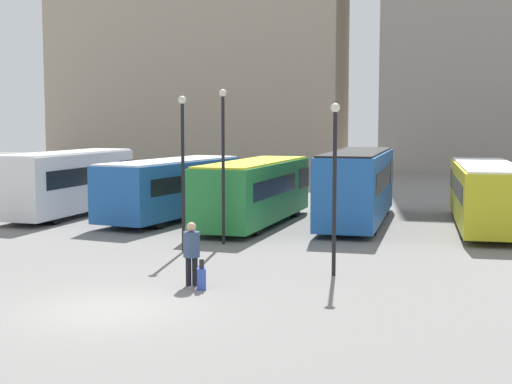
{
  "coord_description": "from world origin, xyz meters",
  "views": [
    {
      "loc": [
        7.89,
        -15.68,
        4.62
      ],
      "look_at": [
        1.48,
        8.91,
        2.11
      ],
      "focal_mm": 50.0,
      "sensor_mm": 36.0,
      "label": 1
    }
  ],
  "objects_px": {
    "bus_1": "(173,187)",
    "lamp_post_2": "(335,174)",
    "suitcase": "(201,278)",
    "bus_3": "(358,184)",
    "lamp_post_1": "(183,161)",
    "bus_0": "(70,181)",
    "lamp_post_0": "(223,154)",
    "bus_4": "(486,193)",
    "traveler": "(192,248)",
    "bus_2": "(256,190)"
  },
  "relations": [
    {
      "from": "bus_1",
      "to": "bus_3",
      "type": "height_order",
      "value": "bus_3"
    },
    {
      "from": "bus_0",
      "to": "bus_3",
      "type": "relative_size",
      "value": 0.87
    },
    {
      "from": "bus_1",
      "to": "lamp_post_0",
      "type": "distance_m",
      "value": 7.82
    },
    {
      "from": "bus_3",
      "to": "lamp_post_1",
      "type": "bearing_deg",
      "value": 150.24
    },
    {
      "from": "suitcase",
      "to": "lamp_post_0",
      "type": "xyz_separation_m",
      "value": [
        -1.55,
        7.08,
        3.11
      ]
    },
    {
      "from": "bus_0",
      "to": "traveler",
      "type": "distance_m",
      "value": 16.88
    },
    {
      "from": "suitcase",
      "to": "bus_4",
      "type": "bearing_deg",
      "value": -52.21
    },
    {
      "from": "bus_3",
      "to": "bus_4",
      "type": "relative_size",
      "value": 0.97
    },
    {
      "from": "lamp_post_2",
      "to": "bus_4",
      "type": "bearing_deg",
      "value": 66.43
    },
    {
      "from": "bus_2",
      "to": "bus_4",
      "type": "xyz_separation_m",
      "value": [
        10.01,
        1.54,
        -0.03
      ]
    },
    {
      "from": "bus_3",
      "to": "lamp_post_2",
      "type": "height_order",
      "value": "lamp_post_2"
    },
    {
      "from": "bus_0",
      "to": "suitcase",
      "type": "bearing_deg",
      "value": -136.96
    },
    {
      "from": "lamp_post_1",
      "to": "bus_0",
      "type": "bearing_deg",
      "value": 138.32
    },
    {
      "from": "bus_1",
      "to": "suitcase",
      "type": "height_order",
      "value": "bus_1"
    },
    {
      "from": "bus_1",
      "to": "lamp_post_2",
      "type": "xyz_separation_m",
      "value": [
        9.27,
        -10.6,
        1.53
      ]
    },
    {
      "from": "bus_1",
      "to": "bus_4",
      "type": "xyz_separation_m",
      "value": [
        14.26,
        0.85,
        -0.01
      ]
    },
    {
      "from": "bus_2",
      "to": "traveler",
      "type": "bearing_deg",
      "value": -170.46
    },
    {
      "from": "bus_2",
      "to": "lamp_post_0",
      "type": "height_order",
      "value": "lamp_post_0"
    },
    {
      "from": "suitcase",
      "to": "lamp_post_1",
      "type": "distance_m",
      "value": 6.48
    },
    {
      "from": "bus_3",
      "to": "lamp_post_2",
      "type": "bearing_deg",
      "value": -176.91
    },
    {
      "from": "bus_4",
      "to": "lamp_post_1",
      "type": "relative_size",
      "value": 2.0
    },
    {
      "from": "suitcase",
      "to": "traveler",
      "type": "bearing_deg",
      "value": 28.94
    },
    {
      "from": "bus_1",
      "to": "lamp_post_1",
      "type": "xyz_separation_m",
      "value": [
        3.52,
        -8.03,
        1.71
      ]
    },
    {
      "from": "bus_0",
      "to": "lamp_post_1",
      "type": "xyz_separation_m",
      "value": [
        8.9,
        -7.93,
        1.55
      ]
    },
    {
      "from": "bus_2",
      "to": "suitcase",
      "type": "distance_m",
      "value": 12.74
    },
    {
      "from": "suitcase",
      "to": "bus_3",
      "type": "bearing_deg",
      "value": -32.49
    },
    {
      "from": "lamp_post_1",
      "to": "lamp_post_2",
      "type": "xyz_separation_m",
      "value": [
        5.75,
        -2.57,
        -0.18
      ]
    },
    {
      "from": "lamp_post_2",
      "to": "traveler",
      "type": "bearing_deg",
      "value": -147.71
    },
    {
      "from": "bus_1",
      "to": "lamp_post_1",
      "type": "distance_m",
      "value": 8.93
    },
    {
      "from": "bus_0",
      "to": "suitcase",
      "type": "relative_size",
      "value": 10.78
    },
    {
      "from": "bus_3",
      "to": "suitcase",
      "type": "xyz_separation_m",
      "value": [
        -2.68,
        -14.19,
        -1.48
      ]
    },
    {
      "from": "bus_3",
      "to": "lamp_post_1",
      "type": "relative_size",
      "value": 1.93
    },
    {
      "from": "bus_1",
      "to": "lamp_post_2",
      "type": "height_order",
      "value": "lamp_post_2"
    },
    {
      "from": "bus_3",
      "to": "traveler",
      "type": "height_order",
      "value": "bus_3"
    },
    {
      "from": "bus_4",
      "to": "lamp_post_0",
      "type": "distance_m",
      "value": 12.23
    },
    {
      "from": "bus_4",
      "to": "lamp_post_0",
      "type": "relative_size",
      "value": 1.9
    },
    {
      "from": "traveler",
      "to": "lamp_post_2",
      "type": "relative_size",
      "value": 0.35
    },
    {
      "from": "bus_2",
      "to": "lamp_post_2",
      "type": "relative_size",
      "value": 1.95
    },
    {
      "from": "suitcase",
      "to": "lamp_post_1",
      "type": "height_order",
      "value": "lamp_post_1"
    },
    {
      "from": "bus_0",
      "to": "bus_2",
      "type": "xyz_separation_m",
      "value": [
        9.64,
        -0.59,
        -0.15
      ]
    },
    {
      "from": "bus_0",
      "to": "lamp_post_0",
      "type": "xyz_separation_m",
      "value": [
        9.81,
        -6.07,
        1.71
      ]
    },
    {
      "from": "bus_0",
      "to": "bus_4",
      "type": "xyz_separation_m",
      "value": [
        19.65,
        0.95,
        -0.17
      ]
    },
    {
      "from": "bus_0",
      "to": "bus_3",
      "type": "xyz_separation_m",
      "value": [
        14.05,
        1.04,
        0.08
      ]
    },
    {
      "from": "bus_3",
      "to": "lamp_post_2",
      "type": "relative_size",
      "value": 2.06
    },
    {
      "from": "bus_0",
      "to": "lamp_post_2",
      "type": "distance_m",
      "value": 18.07
    },
    {
      "from": "bus_0",
      "to": "bus_2",
      "type": "distance_m",
      "value": 9.65
    },
    {
      "from": "traveler",
      "to": "suitcase",
      "type": "distance_m",
      "value": 0.93
    },
    {
      "from": "bus_1",
      "to": "bus_0",
      "type": "bearing_deg",
      "value": 100.89
    },
    {
      "from": "bus_2",
      "to": "bus_3",
      "type": "height_order",
      "value": "bus_3"
    },
    {
      "from": "bus_1",
      "to": "suitcase",
      "type": "bearing_deg",
      "value": -145.91
    }
  ]
}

